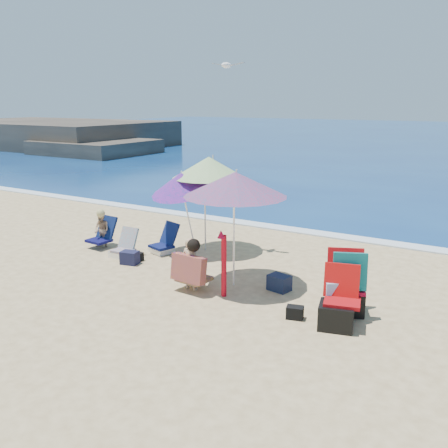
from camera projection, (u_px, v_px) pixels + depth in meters
The scene contains 19 objects.
ground at pixel (210, 296), 9.01m from camera, with size 120.00×120.00×0.00m.
foam at pixel (312, 232), 13.24m from camera, with size 120.00×0.50×0.04m.
headland at pixel (54, 138), 38.91m from camera, with size 20.50×11.50×2.60m.
umbrella_turquoise at pixel (235, 184), 9.11m from camera, with size 2.30×2.30×2.23m.
umbrella_striped at pixel (209, 167), 11.30m from camera, with size 1.98×1.98×2.26m.
umbrella_blue at pixel (182, 182), 11.13m from camera, with size 1.78×1.83×2.05m.
furled_umbrella at pixel (223, 260), 8.81m from camera, with size 0.16×0.24×1.27m.
chair_navy at pixel (163, 245), 11.55m from camera, with size 0.68×0.75×0.69m.
chair_rainbow at pixel (124, 249), 11.24m from camera, with size 0.53×0.58×0.64m.
camp_chair_left at pixel (338, 309), 7.71m from camera, with size 0.70×0.71×0.97m.
camp_chair_right at pixel (346, 290), 8.18m from camera, with size 0.79×0.93×1.11m.
person_center at pixel (190, 265), 9.14m from camera, with size 0.71×0.62×1.02m.
person_left at pixel (102, 230), 11.91m from camera, with size 0.57×0.68×0.95m.
bag_navy_a at pixel (130, 258), 10.73m from camera, with size 0.42×0.34×0.29m.
bag_black_a at pixel (137, 256), 10.97m from camera, with size 0.28×0.22×0.19m.
bag_navy_b at pixel (279, 283), 9.23m from camera, with size 0.45×0.37×0.30m.
bag_black_b at pixel (295, 313), 8.04m from camera, with size 0.31×0.25×0.21m.
orange_item at pixel (339, 327), 7.72m from camera, with size 0.27×0.17×0.03m.
seagull at pixel (227, 65), 10.82m from camera, with size 0.77×0.35×0.13m.
Camera 1 is at (4.56, -7.08, 3.47)m, focal length 39.46 mm.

